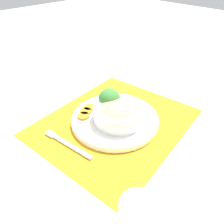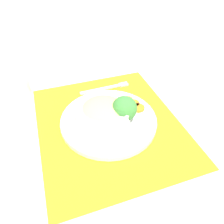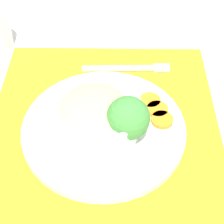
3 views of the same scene
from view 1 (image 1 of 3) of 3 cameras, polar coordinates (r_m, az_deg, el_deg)
name	(u,v)px [view 1 (image 1 of 3)]	position (r m, az deg, el deg)	size (l,w,h in m)	color
ground_plane	(115,122)	(0.73, 0.75, -2.72)	(4.00, 4.00, 0.00)	beige
placemat	(115,122)	(0.73, 0.75, -2.59)	(0.54, 0.47, 0.00)	orange
plate	(115,119)	(0.72, 0.76, -1.77)	(0.29, 0.29, 0.02)	white
bowl	(118,113)	(0.69, 1.52, -0.16)	(0.16, 0.16, 0.06)	silver
broccoli_floret	(109,99)	(0.73, -0.76, 3.38)	(0.07, 0.07, 0.08)	#84AD5B
carrot_slice_near	(89,108)	(0.76, -5.99, 1.17)	(0.04, 0.04, 0.01)	orange
carrot_slice_middle	(86,111)	(0.75, -6.93, 0.13)	(0.04, 0.04, 0.01)	orange
carrot_slice_far	(84,116)	(0.73, -7.44, -1.05)	(0.04, 0.04, 0.01)	orange
water_glass	(138,220)	(0.47, 6.75, -26.20)	(0.08, 0.08, 0.09)	silver
fork	(63,142)	(0.67, -12.57, -7.57)	(0.04, 0.18, 0.01)	silver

